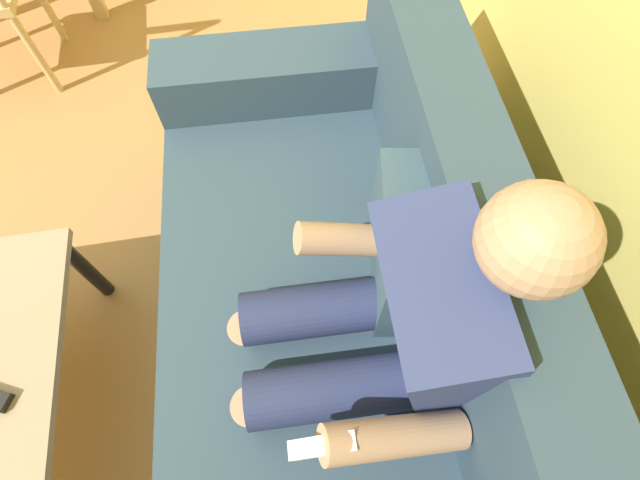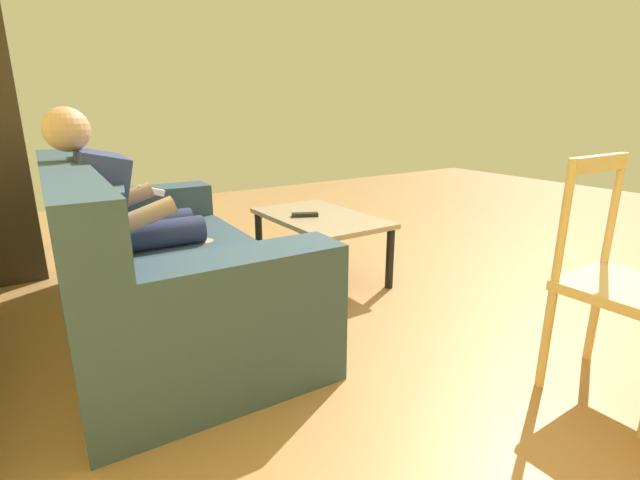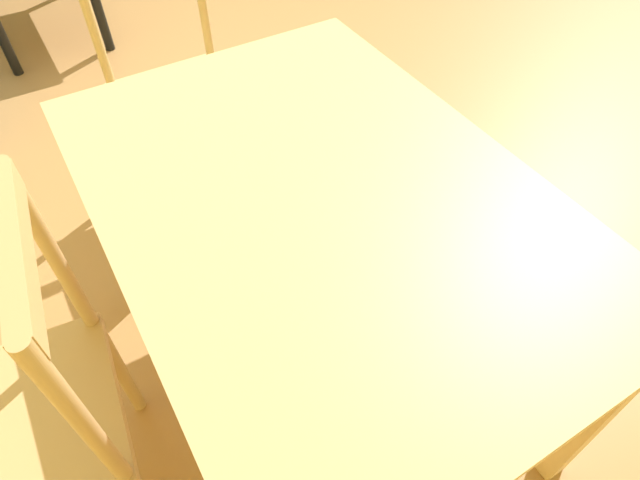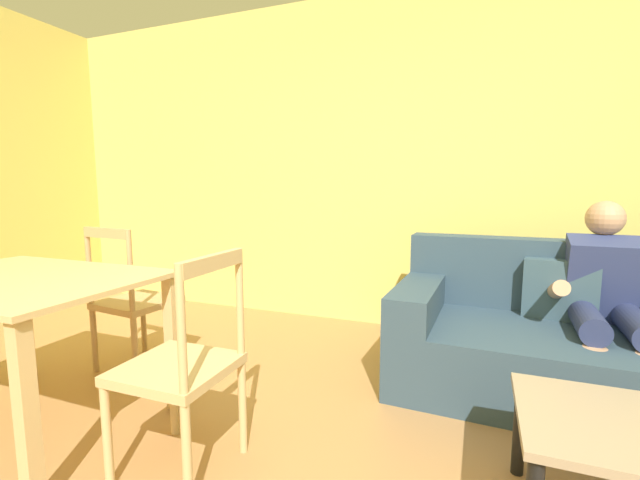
% 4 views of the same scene
% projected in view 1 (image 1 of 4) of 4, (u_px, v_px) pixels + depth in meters
% --- Properties ---
extents(couch, '(1.89, 1.05, 0.85)m').
position_uv_depth(couch, '(342.00, 293.00, 1.49)').
color(couch, '#2D4251').
rests_on(couch, ground_plane).
extents(person_lounging, '(0.60, 0.89, 1.10)m').
position_uv_depth(person_lounging, '(381.00, 331.00, 1.17)').
color(person_lounging, navy).
rests_on(person_lounging, ground_plane).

